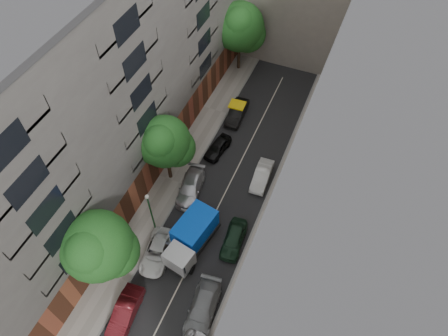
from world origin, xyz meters
The scene contains 20 objects.
ground centered at (0.00, 0.00, 0.00)m, with size 120.00×120.00×0.00m, color #4C4C49.
road_surface centered at (0.00, 0.00, 0.01)m, with size 8.00×44.00×0.02m, color black.
sidewalk_left centered at (-5.50, 0.00, 0.07)m, with size 3.00×44.00×0.15m, color gray.
sidewalk_right centered at (5.50, 0.00, 0.07)m, with size 3.00×44.00×0.15m, color gray.
building_left centered at (-11.00, 0.00, 10.00)m, with size 8.00×44.00×20.00m, color #4D4B48.
building_right centered at (11.00, 0.00, 10.00)m, with size 8.00×44.00×20.00m, color tan.
tarp_truck centered at (-0.60, -5.75, 1.54)m, with size 3.41×6.44×2.80m.
car_left_1 centered at (-2.80, -13.40, 0.73)m, with size 1.55×4.45×1.47m, color #501014.
car_left_2 centered at (-2.95, -7.80, 0.66)m, with size 2.20×4.77×1.33m, color silver.
car_left_3 centered at (-3.19, -0.47, 0.73)m, with size 2.06×5.06×1.47m, color #BCBCC1.
car_left_4 centered at (-2.80, 5.40, 0.66)m, with size 1.56×3.87×1.32m, color black.
car_left_5 centered at (-2.80, 11.00, 0.75)m, with size 1.59×4.55×1.50m, color black.
car_right_1 centered at (2.80, -10.80, 0.75)m, with size 2.09×5.15×1.50m, color slate.
car_right_2 centered at (2.80, -4.09, 0.73)m, with size 1.72×4.28×1.46m, color black.
car_right_3 centered at (2.80, 3.60, 0.70)m, with size 1.48×4.23×1.39m, color silver.
tree_near centered at (-5.44, -11.11, 5.60)m, with size 5.72×5.51×8.40m.
tree_mid centered at (-5.79, 0.23, 5.35)m, with size 5.22×4.94×7.92m.
tree_far centered at (-5.76, 19.19, 5.87)m, with size 5.99×5.82×8.84m.
lamp_post centered at (-4.20, -5.80, 3.84)m, with size 0.36×0.36×5.92m.
pedestrian centered at (6.06, 4.65, 0.97)m, with size 0.60×0.39×1.64m, color black.
Camera 1 is at (8.46, -19.96, 32.83)m, focal length 32.00 mm.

